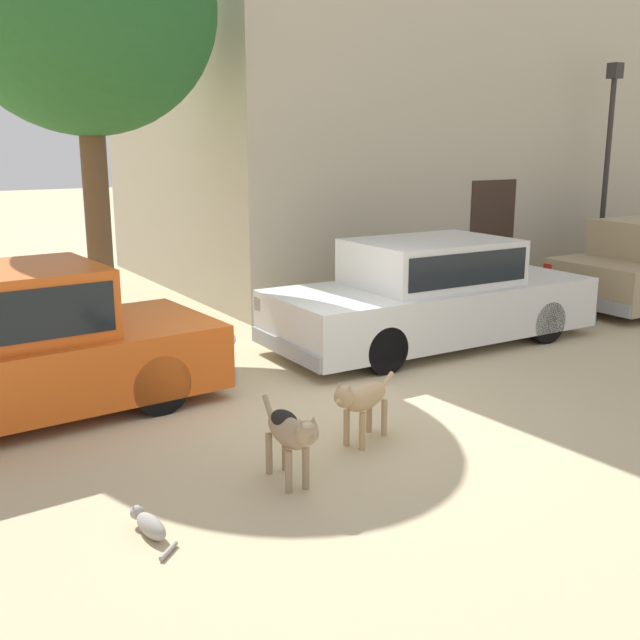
{
  "coord_description": "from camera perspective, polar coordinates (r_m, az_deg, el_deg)",
  "views": [
    {
      "loc": [
        -4.13,
        -6.54,
        2.8
      ],
      "look_at": [
        0.08,
        0.2,
        0.9
      ],
      "focal_mm": 42.13,
      "sensor_mm": 36.0,
      "label": 1
    }
  ],
  "objects": [
    {
      "name": "street_lamp",
      "position": [
        15.59,
        21.06,
        12.07
      ],
      "size": [
        0.22,
        0.22,
        4.21
      ],
      "color": "#2D2B28",
      "rests_on": "ground_plane"
    },
    {
      "name": "parked_sedan_second",
      "position": [
        10.61,
        8.5,
        2.06
      ],
      "size": [
        4.87,
        1.88,
        1.48
      ],
      "rotation": [
        0.0,
        0.0,
        -0.02
      ],
      "color": "silver",
      "rests_on": "ground_plane"
    },
    {
      "name": "stray_cat",
      "position": [
        5.79,
        -12.82,
        -14.94
      ],
      "size": [
        0.2,
        0.65,
        0.17
      ],
      "rotation": [
        0.0,
        0.0,
        1.7
      ],
      "color": "gray",
      "rests_on": "ground_plane"
    },
    {
      "name": "ground_plane",
      "position": [
        8.22,
        0.29,
        -6.45
      ],
      "size": [
        80.0,
        80.0,
        0.0
      ],
      "primitive_type": "plane",
      "color": "tan"
    },
    {
      "name": "parked_sedan_nearest",
      "position": [
        8.29,
        -22.69,
        -1.85
      ],
      "size": [
        4.49,
        2.04,
        1.56
      ],
      "rotation": [
        0.0,
        0.0,
        0.06
      ],
      "color": "#D15619",
      "rests_on": "ground_plane"
    },
    {
      "name": "apartment_block",
      "position": [
        18.37,
        10.7,
        18.75
      ],
      "size": [
        14.38,
        6.82,
        9.13
      ],
      "color": "#BCB299",
      "rests_on": "ground_plane"
    },
    {
      "name": "stray_dog_tan",
      "position": [
        7.1,
        3.23,
        -6.02
      ],
      "size": [
        0.99,
        0.5,
        0.68
      ],
      "rotation": [
        0.0,
        0.0,
        3.56
      ],
      "color": "tan",
      "rests_on": "ground_plane"
    },
    {
      "name": "acacia_tree_left",
      "position": [
        11.13,
        -17.54,
        21.78
      ],
      "size": [
        3.57,
        3.21,
        6.25
      ],
      "color": "brown",
      "rests_on": "ground_plane"
    },
    {
      "name": "stray_dog_spotted",
      "position": [
        6.27,
        -2.35,
        -8.44
      ],
      "size": [
        0.27,
        1.03,
        0.7
      ],
      "rotation": [
        0.0,
        0.0,
        4.62
      ],
      "color": "#997F60",
      "rests_on": "ground_plane"
    }
  ]
}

